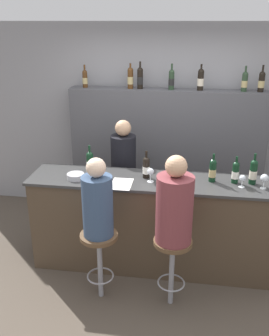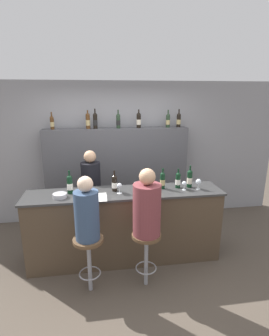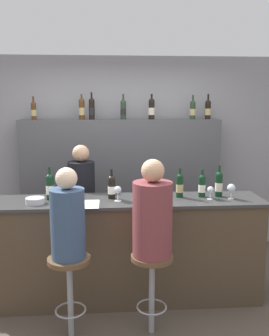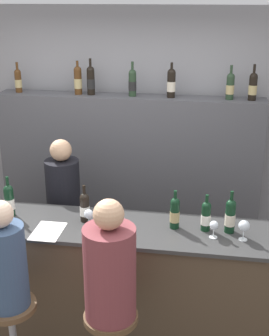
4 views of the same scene
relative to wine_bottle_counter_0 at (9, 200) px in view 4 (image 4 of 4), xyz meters
name	(u,v)px [view 4 (image 4 of 4)]	position (x,y,z in m)	size (l,w,h in m)	color
wall_back	(133,138)	(0.74, 1.42, 0.11)	(6.40, 0.05, 2.60)	gray
bar_counter	(103,284)	(0.74, -0.05, -0.66)	(2.74, 0.59, 1.05)	#473828
back_bar_cabinet	(129,183)	(0.74, 1.19, -0.29)	(2.57, 0.28, 1.78)	#4C4C51
wine_bottle_counter_0	(9,200)	(0.00, 0.00, 0.00)	(0.08, 0.08, 0.33)	black
wine_bottle_counter_1	(85,207)	(0.61, 0.00, -0.01)	(0.08, 0.08, 0.30)	black
wine_bottle_counter_2	(175,213)	(1.29, 0.00, -0.01)	(0.07, 0.07, 0.30)	black
wine_bottle_counter_3	(206,216)	(1.52, 0.00, -0.01)	(0.07, 0.07, 0.28)	black
wine_bottle_counter_4	(230,216)	(1.70, 0.00, 0.00)	(0.08, 0.08, 0.32)	black
wine_bottle_backbar_0	(18,80)	(-0.35, 1.19, 0.71)	(0.07, 0.07, 0.29)	#4C2D14
wine_bottle_backbar_1	(78,80)	(0.25, 1.19, 0.73)	(0.08, 0.08, 0.32)	#4C2D14
wine_bottle_backbar_2	(91,80)	(0.38, 1.19, 0.74)	(0.08, 0.08, 0.34)	black
wine_bottle_backbar_3	(132,82)	(0.78, 1.19, 0.73)	(0.07, 0.07, 0.32)	#233823
wine_bottle_backbar_4	(171,83)	(1.14, 1.19, 0.73)	(0.08, 0.08, 0.32)	black
wine_bottle_backbar_5	(230,86)	(1.68, 1.19, 0.72)	(0.07, 0.07, 0.31)	#233823
wine_bottle_backbar_6	(253,86)	(1.88, 1.19, 0.72)	(0.08, 0.08, 0.32)	black
wine_glass_0	(89,215)	(0.66, -0.10, -0.02)	(0.07, 0.07, 0.15)	silver
wine_glass_1	(119,216)	(0.89, -0.10, -0.02)	(0.07, 0.07, 0.16)	silver
wine_glass_2	(214,226)	(1.58, -0.10, -0.04)	(0.06, 0.06, 0.13)	silver
wine_glass_3	(244,226)	(1.79, -0.10, -0.02)	(0.08, 0.08, 0.15)	silver
tasting_menu	(48,231)	(0.38, -0.21, -0.13)	(0.21, 0.30, 0.00)	white
bar_stool_left	(12,323)	(0.24, -0.65, -0.63)	(0.36, 0.36, 0.72)	gray
guest_seated_left	(5,261)	(0.24, -0.65, -0.13)	(0.29, 0.29, 0.77)	#334766
bar_stool_right	(111,335)	(0.94, -0.65, -0.63)	(0.36, 0.36, 0.72)	gray
guest_seated_right	(110,268)	(0.94, -0.65, -0.11)	(0.33, 0.33, 0.83)	brown
bartender	(65,227)	(0.27, 0.50, -0.47)	(0.30, 0.30, 1.54)	black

